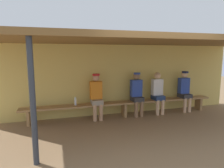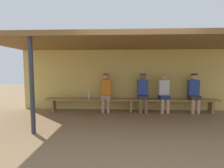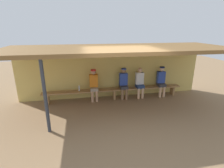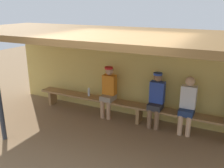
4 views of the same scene
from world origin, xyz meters
The scene contains 8 objects.
ground_plane centered at (0.00, 0.00, 0.00)m, with size 24.00×24.00×0.00m, color #8C6D4C.
back_wall centered at (0.00, 2.00, 1.10)m, with size 8.00×0.20×2.20m, color #D8BC60.
dugout_roof centered at (0.00, 0.70, 2.26)m, with size 8.00×2.80×0.12m, color brown.
bench centered at (0.00, 1.55, 0.39)m, with size 6.00×0.36×0.46m.
player_in_red centered at (-0.86, 1.55, 0.75)m, with size 0.34×0.42×1.34m.
player_leftmost centered at (0.42, 1.55, 0.75)m, with size 0.34×0.42×1.34m.
player_near_post centered at (1.15, 1.55, 0.73)m, with size 0.34×0.42×1.34m.
water_bottle_green centered at (-1.48, 1.57, 0.57)m, with size 0.06×0.06×0.24m.
Camera 4 is at (1.92, -3.84, 2.83)m, focal length 39.50 mm.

